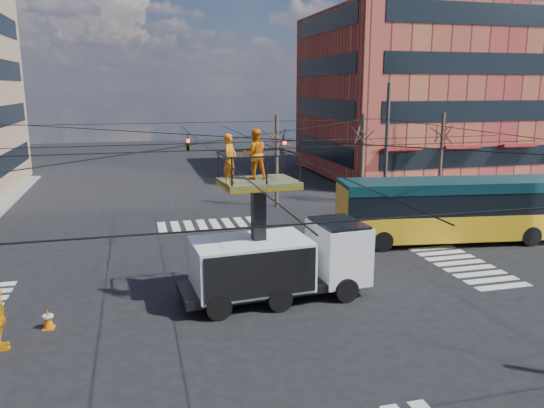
{
  "coord_description": "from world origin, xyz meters",
  "views": [
    {
      "loc": [
        -3.87,
        -19.47,
        7.75
      ],
      "look_at": [
        1.63,
        1.72,
        2.9
      ],
      "focal_mm": 35.0,
      "sensor_mm": 36.0,
      "label": 1
    }
  ],
  "objects": [
    {
      "name": "sidewalk_ne",
      "position": [
        21.0,
        21.0,
        0.06
      ],
      "size": [
        18.0,
        18.0,
        0.12
      ],
      "primitive_type": "cube",
      "color": "slate",
      "rests_on": "ground"
    },
    {
      "name": "flagger",
      "position": [
        4.71,
        3.48,
        0.84
      ],
      "size": [
        1.14,
        1.24,
        1.67
      ],
      "primitive_type": "imported",
      "rotation": [
        0.0,
        0.0,
        -0.93
      ],
      "color": "orange",
      "rests_on": "ground"
    },
    {
      "name": "tree_a",
      "position": [
        5.0,
        13.5,
        4.63
      ],
      "size": [
        2.0,
        2.0,
        6.0
      ],
      "color": "#382B21",
      "rests_on": "ground"
    },
    {
      "name": "crosswalks",
      "position": [
        0.0,
        0.0,
        0.01
      ],
      "size": [
        22.4,
        22.4,
        0.02
      ],
      "primitive_type": null,
      "color": "silver",
      "rests_on": "ground"
    },
    {
      "name": "city_bus",
      "position": [
        11.63,
        3.47,
        1.72
      ],
      "size": [
        11.99,
        4.18,
        3.2
      ],
      "rotation": [
        0.0,
        0.0,
        -0.14
      ],
      "color": "gold",
      "rests_on": "ground"
    },
    {
      "name": "tree_c",
      "position": [
        17.0,
        13.5,
        4.63
      ],
      "size": [
        2.0,
        2.0,
        6.0
      ],
      "color": "#382B21",
      "rests_on": "ground"
    },
    {
      "name": "traffic_cone",
      "position": [
        -6.92,
        -2.07,
        0.34
      ],
      "size": [
        0.36,
        0.36,
        0.67
      ],
      "primitive_type": "cone",
      "color": "#DA6609",
      "rests_on": "ground"
    },
    {
      "name": "overhead_network",
      "position": [
        -0.07,
        0.4,
        4.29
      ],
      "size": [
        24.24,
        24.24,
        8.0
      ],
      "color": "#2D2D30",
      "rests_on": "ground"
    },
    {
      "name": "tree_b",
      "position": [
        11.0,
        13.5,
        4.63
      ],
      "size": [
        2.0,
        2.0,
        6.0
      ],
      "color": "#382B21",
      "rests_on": "ground"
    },
    {
      "name": "building_ne",
      "position": [
        21.98,
        23.98,
        7.0
      ],
      "size": [
        20.06,
        16.06,
        14.0
      ],
      "color": "maroon",
      "rests_on": "ground"
    },
    {
      "name": "utility_truck",
      "position": [
        1.1,
        -1.42,
        2.06
      ],
      "size": [
        7.15,
        3.07,
        6.31
      ],
      "rotation": [
        0.0,
        0.0,
        0.07
      ],
      "color": "black",
      "rests_on": "ground"
    },
    {
      "name": "ground",
      "position": [
        0.0,
        0.0,
        0.0
      ],
      "size": [
        120.0,
        120.0,
        0.0
      ],
      "primitive_type": "plane",
      "color": "black",
      "rests_on": "ground"
    }
  ]
}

